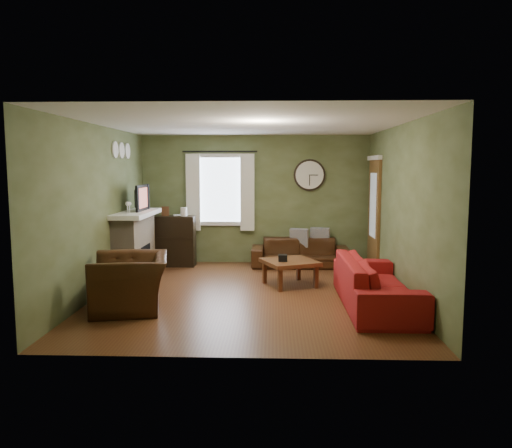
{
  "coord_description": "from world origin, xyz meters",
  "views": [
    {
      "loc": [
        0.39,
        -7.55,
        1.96
      ],
      "look_at": [
        0.1,
        0.4,
        1.05
      ],
      "focal_mm": 35.0,
      "sensor_mm": 36.0,
      "label": 1
    }
  ],
  "objects_px": {
    "sofa_brown": "(300,253)",
    "sofa_red": "(376,283)",
    "armchair": "(130,282)",
    "bookshelf": "(174,241)",
    "coffee_table": "(290,273)"
  },
  "relations": [
    {
      "from": "bookshelf",
      "to": "coffee_table",
      "type": "xyz_separation_m",
      "value": [
        2.25,
        -1.58,
        -0.29
      ]
    },
    {
      "from": "sofa_red",
      "to": "coffee_table",
      "type": "relative_size",
      "value": 2.91
    },
    {
      "from": "sofa_red",
      "to": "coffee_table",
      "type": "bearing_deg",
      "value": 43.87
    },
    {
      "from": "sofa_brown",
      "to": "sofa_red",
      "type": "xyz_separation_m",
      "value": [
        0.92,
        -2.84,
        0.06
      ]
    },
    {
      "from": "bookshelf",
      "to": "armchair",
      "type": "bearing_deg",
      "value": -89.88
    },
    {
      "from": "sofa_red",
      "to": "armchair",
      "type": "bearing_deg",
      "value": 93.93
    },
    {
      "from": "sofa_brown",
      "to": "sofa_red",
      "type": "relative_size",
      "value": 0.82
    },
    {
      "from": "sofa_brown",
      "to": "sofa_red",
      "type": "bearing_deg",
      "value": -71.98
    },
    {
      "from": "bookshelf",
      "to": "armchair",
      "type": "xyz_separation_m",
      "value": [
        0.01,
        -3.04,
        -0.12
      ]
    },
    {
      "from": "sofa_brown",
      "to": "armchair",
      "type": "distance_m",
      "value": 3.96
    },
    {
      "from": "armchair",
      "to": "sofa_brown",
      "type": "bearing_deg",
      "value": 128.8
    },
    {
      "from": "bookshelf",
      "to": "armchair",
      "type": "height_order",
      "value": "bookshelf"
    },
    {
      "from": "coffee_table",
      "to": "sofa_red",
      "type": "bearing_deg",
      "value": -46.13
    },
    {
      "from": "sofa_red",
      "to": "armchair",
      "type": "xyz_separation_m",
      "value": [
        -3.42,
        -0.23,
        0.04
      ]
    },
    {
      "from": "armchair",
      "to": "coffee_table",
      "type": "distance_m",
      "value": 2.68
    }
  ]
}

